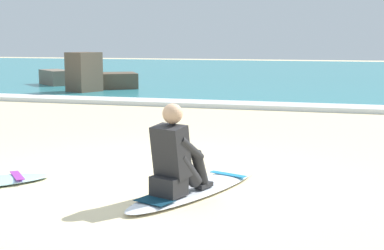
{
  "coord_description": "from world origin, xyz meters",
  "views": [
    {
      "loc": [
        2.36,
        -5.99,
        1.67
      ],
      "look_at": [
        0.4,
        0.91,
        0.55
      ],
      "focal_mm": 51.68,
      "sensor_mm": 36.0,
      "label": 1
    }
  ],
  "objects": [
    {
      "name": "ground_plane",
      "position": [
        0.0,
        0.0,
        0.0
      ],
      "size": [
        80.0,
        80.0,
        0.0
      ],
      "primitive_type": "plane",
      "color": "beige"
    },
    {
      "name": "sea",
      "position": [
        0.0,
        21.13,
        0.05
      ],
      "size": [
        80.0,
        28.0,
        0.1
      ],
      "primitive_type": "cube",
      "color": "teal",
      "rests_on": "ground"
    },
    {
      "name": "breaking_foam",
      "position": [
        0.0,
        7.43,
        0.06
      ],
      "size": [
        80.0,
        0.9,
        0.11
      ],
      "primitive_type": "cube",
      "color": "white",
      "rests_on": "ground"
    },
    {
      "name": "surfboard_main",
      "position": [
        0.79,
        -0.29,
        0.04
      ],
      "size": [
        1.28,
        2.3,
        0.08
      ],
      "color": "silver",
      "rests_on": "ground"
    },
    {
      "name": "surfer_seated",
      "position": [
        0.66,
        -0.64,
        0.44
      ],
      "size": [
        0.56,
        0.77,
        0.95
      ],
      "color": "#232326",
      "rests_on": "surfboard_main"
    },
    {
      "name": "rock_outcrop_distant",
      "position": [
        -5.76,
        10.27,
        0.41
      ],
      "size": [
        4.25,
        3.36,
        1.28
      ],
      "color": "brown",
      "rests_on": "ground"
    }
  ]
}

